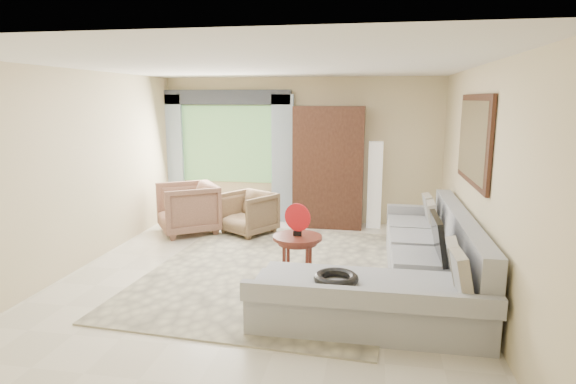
% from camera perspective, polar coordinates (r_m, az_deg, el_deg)
% --- Properties ---
extents(ground, '(6.00, 6.00, 0.00)m').
position_cam_1_polar(ground, '(6.16, -2.91, -10.18)').
color(ground, silver).
rests_on(ground, ground).
extents(area_rug, '(3.25, 4.19, 0.02)m').
position_cam_1_polar(area_rug, '(6.43, -1.96, -9.13)').
color(area_rug, '#C1BA98').
rests_on(area_rug, ground).
extents(sectional_sofa, '(2.30, 3.46, 0.90)m').
position_cam_1_polar(sectional_sofa, '(5.77, 14.40, -9.01)').
color(sectional_sofa, '#96989D').
rests_on(sectional_sofa, ground).
extents(tv_screen, '(0.14, 0.74, 0.48)m').
position_cam_1_polar(tv_screen, '(5.58, 17.42, -5.14)').
color(tv_screen, black).
rests_on(tv_screen, sectional_sofa).
extents(garden_hose, '(0.43, 0.43, 0.09)m').
position_cam_1_polar(garden_hose, '(4.66, 5.72, -10.15)').
color(garden_hose, black).
rests_on(garden_hose, sectional_sofa).
extents(coffee_table, '(0.60, 0.60, 0.60)m').
position_cam_1_polar(coffee_table, '(5.91, 1.12, -7.86)').
color(coffee_table, '#531E16').
rests_on(coffee_table, ground).
extents(red_disc, '(0.33, 0.14, 0.34)m').
position_cam_1_polar(red_disc, '(5.76, 1.14, -3.02)').
color(red_disc, red).
rests_on(red_disc, coffee_table).
extents(armchair_left, '(1.27, 1.27, 0.84)m').
position_cam_1_polar(armchair_left, '(8.21, -11.81, -1.90)').
color(armchair_left, '#895D4A').
rests_on(armchair_left, ground).
extents(armchair_right, '(1.05, 1.06, 0.70)m').
position_cam_1_polar(armchair_right, '(8.02, -4.76, -2.52)').
color(armchair_right, olive).
rests_on(armchair_right, ground).
extents(potted_plant, '(0.56, 0.52, 0.52)m').
position_cam_1_polar(potted_plant, '(9.21, -11.91, -1.54)').
color(potted_plant, '#999999').
rests_on(potted_plant, ground).
extents(armoire, '(1.20, 0.55, 2.10)m').
position_cam_1_polar(armoire, '(8.43, 4.85, 2.96)').
color(armoire, black).
rests_on(armoire, ground).
extents(floor_lamp, '(0.24, 0.24, 1.50)m').
position_cam_1_polar(floor_lamp, '(8.50, 10.24, 0.84)').
color(floor_lamp, silver).
rests_on(floor_lamp, ground).
extents(window, '(1.80, 0.04, 1.40)m').
position_cam_1_polar(window, '(9.00, -7.15, 5.67)').
color(window, '#669E59').
rests_on(window, wall_back).
extents(curtain_left, '(0.40, 0.08, 2.30)m').
position_cam_1_polar(curtain_left, '(9.31, -13.48, 4.08)').
color(curtain_left, '#9EB7CC').
rests_on(curtain_left, ground).
extents(curtain_right, '(0.40, 0.08, 2.30)m').
position_cam_1_polar(curtain_right, '(8.69, -0.64, 3.91)').
color(curtain_right, '#9EB7CC').
rests_on(curtain_right, ground).
extents(valance, '(2.40, 0.12, 0.26)m').
position_cam_1_polar(valance, '(8.90, -7.42, 11.09)').
color(valance, '#1E232D').
rests_on(valance, wall_back).
extents(wall_mirror, '(0.05, 1.70, 1.05)m').
position_cam_1_polar(wall_mirror, '(6.07, 21.15, 5.80)').
color(wall_mirror, black).
rests_on(wall_mirror, wall_right).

